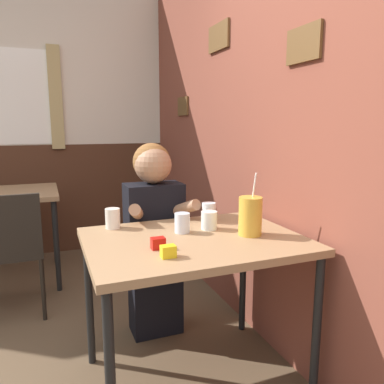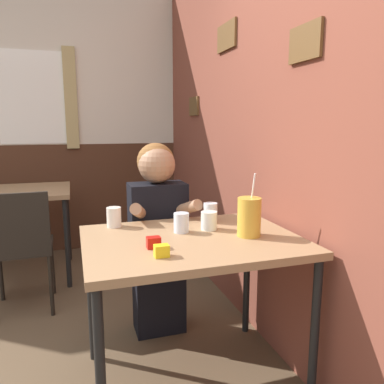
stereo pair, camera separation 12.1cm
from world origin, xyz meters
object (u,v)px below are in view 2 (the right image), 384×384
at_px(person_seated, 158,232).
at_px(background_table, 20,200).
at_px(chair_near_window, 20,242).
at_px(main_table, 192,252).
at_px(cocktail_pitcher, 249,217).

bearing_deg(person_seated, background_table, 127.77).
distance_m(background_table, chair_near_window, 0.70).
relative_size(main_table, background_table, 1.27).
relative_size(chair_near_window, person_seated, 0.73).
xyz_separation_m(background_table, chair_near_window, (0.07, -0.67, -0.17)).
relative_size(main_table, cocktail_pitcher, 3.31).
height_order(background_table, cocktail_pitcher, cocktail_pitcher).
bearing_deg(main_table, chair_near_window, 130.83).
bearing_deg(main_table, background_table, 119.36).
xyz_separation_m(main_table, person_seated, (-0.05, 0.53, -0.04)).
bearing_deg(person_seated, chair_near_window, 149.29).
distance_m(main_table, background_table, 1.96).
distance_m(person_seated, cocktail_pitcher, 0.70).
distance_m(background_table, person_seated, 1.49).
xyz_separation_m(chair_near_window, person_seated, (0.84, -0.50, 0.14)).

